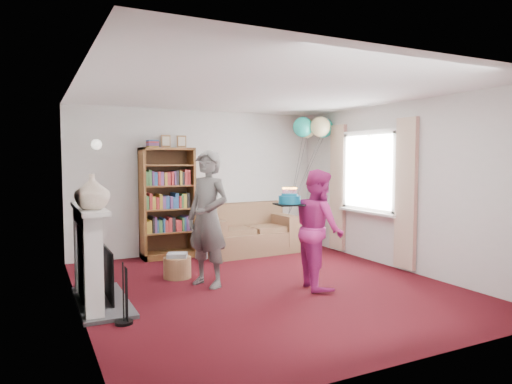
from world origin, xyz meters
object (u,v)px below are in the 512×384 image
bookcase (167,204)px  person_magenta (319,229)px  person_striped (208,219)px  sofa (247,234)px  birthday_cake (290,200)px

bookcase → person_magenta: size_ratio=1.34×
bookcase → person_striped: bookcase is taller
sofa → person_striped: size_ratio=0.92×
sofa → birthday_cake: (-0.48, -2.28, 0.81)m
person_striped → birthday_cake: 1.09m
bookcase → person_striped: 1.95m
person_striped → sofa: bearing=114.0°
bookcase → person_magenta: bookcase is taller
person_striped → person_magenta: 1.43m
bookcase → sofa: 1.51m
person_magenta → sofa: bearing=9.9°
person_magenta → birthday_cake: (-0.36, 0.13, 0.37)m
birthday_cake → bookcase: bearing=109.7°
person_striped → person_magenta: size_ratio=1.16×
bookcase → person_striped: size_ratio=1.16×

